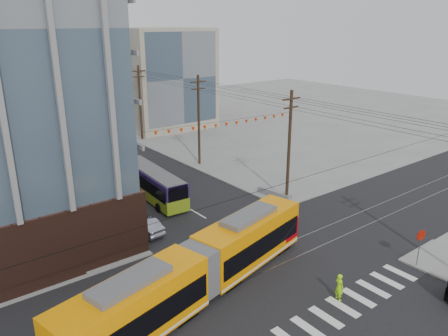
% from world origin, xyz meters
% --- Properties ---
extents(ground, '(160.00, 160.00, 0.00)m').
position_xyz_m(ground, '(0.00, 0.00, 0.00)').
color(ground, slate).
extents(bg_bldg_ne_near, '(14.00, 14.00, 16.00)m').
position_xyz_m(bg_bldg_ne_near, '(16.00, 48.00, 8.00)').
color(bg_bldg_ne_near, gray).
rests_on(bg_bldg_ne_near, ground).
extents(bg_bldg_ne_far, '(16.00, 16.00, 14.00)m').
position_xyz_m(bg_bldg_ne_far, '(18.00, 68.00, 7.00)').
color(bg_bldg_ne_far, '#8C99A5').
rests_on(bg_bldg_ne_far, ground).
extents(utility_pole_far, '(0.30, 0.30, 11.00)m').
position_xyz_m(utility_pole_far, '(8.50, 56.00, 5.50)').
color(utility_pole_far, black).
rests_on(utility_pole_far, ground).
extents(streetcar, '(20.18, 7.21, 3.86)m').
position_xyz_m(streetcar, '(-7.25, 3.40, 1.93)').
color(streetcar, orange).
rests_on(streetcar, ground).
extents(city_bus, '(3.05, 11.00, 3.08)m').
position_xyz_m(city_bus, '(-1.31, 20.09, 1.54)').
color(city_bus, '#28174E').
rests_on(city_bus, ground).
extents(parked_car_silver, '(1.69, 4.22, 1.36)m').
position_xyz_m(parked_car_silver, '(-5.67, 13.64, 0.68)').
color(parked_car_silver, gray).
rests_on(parked_car_silver, ground).
extents(parked_car_white, '(3.37, 4.93, 1.33)m').
position_xyz_m(parked_car_white, '(-5.10, 18.33, 0.66)').
color(parked_car_white, silver).
rests_on(parked_car_white, ground).
extents(parked_car_grey, '(2.51, 5.14, 1.41)m').
position_xyz_m(parked_car_grey, '(-5.95, 25.07, 0.70)').
color(parked_car_grey, '#5D5E5E').
rests_on(parked_car_grey, ground).
extents(pedestrian, '(0.55, 0.74, 1.85)m').
position_xyz_m(pedestrian, '(-0.38, -2.31, 0.93)').
color(pedestrian, '#A0FF0F').
rests_on(pedestrian, ground).
extents(stop_sign, '(1.01, 1.01, 2.79)m').
position_xyz_m(stop_sign, '(7.22, -3.31, 1.40)').
color(stop_sign, '#A00D00').
rests_on(stop_sign, ground).
extents(jersey_barrier, '(1.40, 3.91, 0.77)m').
position_xyz_m(jersey_barrier, '(8.30, 12.49, 0.38)').
color(jersey_barrier, '#5A595F').
rests_on(jersey_barrier, ground).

